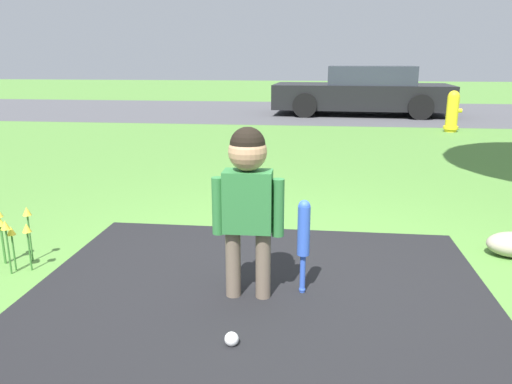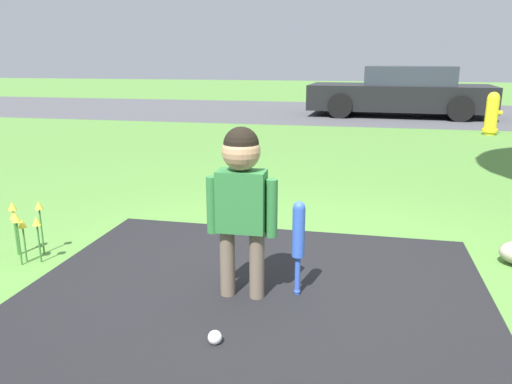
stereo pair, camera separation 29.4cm
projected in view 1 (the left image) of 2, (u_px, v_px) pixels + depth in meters
The scene contains 8 objects.
ground_plane at pixel (297, 280), 3.28m from camera, with size 60.00×60.00×0.00m, color #518438.
street_strip at pixel (313, 111), 13.63m from camera, with size 40.00×6.00×0.01m.
child at pixel (248, 190), 2.88m from camera, with size 0.43×0.22×1.04m.
baseball_bat at pixel (304, 234), 3.01m from camera, with size 0.08×0.08×0.60m.
sports_ball at pixel (232, 339), 2.53m from camera, with size 0.07×0.07×0.07m.
fire_hydrant at pixel (452, 112), 9.80m from camera, with size 0.32×0.29×0.80m.
parked_car at pixel (363, 92), 12.76m from camera, with size 4.49×2.19×1.23m.
flower_bed at pixel (12, 226), 3.41m from camera, with size 0.32×0.29×0.41m.
Camera 1 is at (0.09, -3.02, 1.41)m, focal length 35.00 mm.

